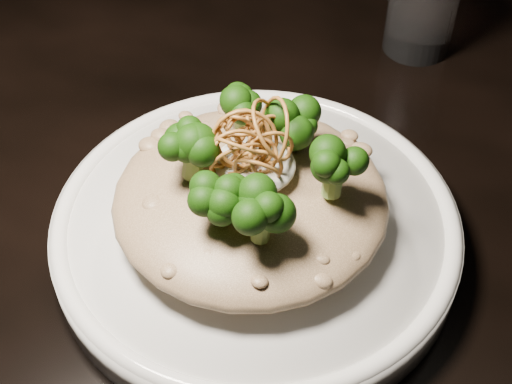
% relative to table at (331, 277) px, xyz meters
% --- Properties ---
extents(table, '(1.10, 0.80, 0.75)m').
position_rel_table_xyz_m(table, '(0.00, 0.00, 0.00)').
color(table, black).
rests_on(table, ground).
extents(plate, '(0.29, 0.29, 0.03)m').
position_rel_table_xyz_m(plate, '(-0.05, -0.05, 0.10)').
color(plate, white).
rests_on(plate, table).
extents(risotto, '(0.19, 0.19, 0.04)m').
position_rel_table_xyz_m(risotto, '(-0.05, -0.06, 0.13)').
color(risotto, brown).
rests_on(risotto, plate).
extents(broccoli, '(0.14, 0.14, 0.05)m').
position_rel_table_xyz_m(broccoli, '(-0.04, -0.06, 0.18)').
color(broccoli, black).
rests_on(broccoli, risotto).
extents(cheese, '(0.06, 0.06, 0.02)m').
position_rel_table_xyz_m(cheese, '(-0.05, -0.05, 0.16)').
color(cheese, white).
rests_on(cheese, risotto).
extents(shallots, '(0.05, 0.05, 0.04)m').
position_rel_table_xyz_m(shallots, '(-0.05, -0.05, 0.19)').
color(shallots, brown).
rests_on(shallots, cheese).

